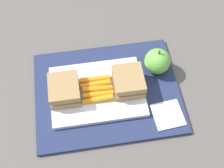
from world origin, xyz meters
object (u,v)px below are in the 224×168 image
sandwich_half_right (128,81)px  sandwich_half_left (64,90)px  food_tray (97,91)px  carrot_sticks_bundle (97,89)px  apple (157,61)px  paper_napkin (168,115)px

sandwich_half_right → sandwich_half_left: bearing=180.0°
food_tray → carrot_sticks_bundle: carrot_sticks_bundle is taller
carrot_sticks_bundle → apple: apple is taller
food_tray → carrot_sticks_bundle: bearing=-124.6°
sandwich_half_left → paper_napkin: bearing=-20.1°
paper_napkin → food_tray: bearing=151.4°
sandwich_half_right → food_tray: bearing=180.0°
apple → paper_napkin: (-0.00, -0.14, -0.03)m
food_tray → apple: size_ratio=2.96×
paper_napkin → sandwich_half_right: bearing=133.2°
sandwich_half_left → sandwich_half_right: bearing=0.0°
carrot_sticks_bundle → sandwich_half_right: bearing=0.5°
sandwich_half_left → apple: (0.24, 0.05, -0.00)m
sandwich_half_left → apple: size_ratio=1.03×
sandwich_half_right → paper_napkin: sandwich_half_right is taller
sandwich_half_right → apple: size_ratio=1.03×
apple → paper_napkin: bearing=-90.5°
carrot_sticks_bundle → paper_napkin: size_ratio=1.12×
sandwich_half_right → apple: apple is taller
sandwich_half_left → sandwich_half_right: (0.16, 0.00, 0.00)m
carrot_sticks_bundle → sandwich_half_left: bearing=179.5°
carrot_sticks_bundle → apple: 0.17m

